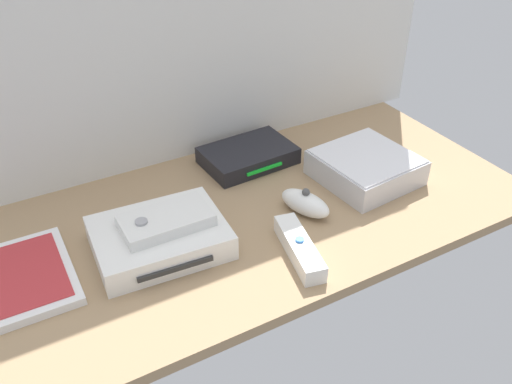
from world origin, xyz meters
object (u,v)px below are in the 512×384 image
(mini_computer, at_px, (366,167))
(network_router, at_px, (248,155))
(remote_classic_pad, at_px, (166,220))
(game_console, at_px, (160,238))
(remote_nunchuk, at_px, (305,203))
(remote_wand, at_px, (301,247))
(game_case, at_px, (26,277))

(mini_computer, relative_size, network_router, 0.99)
(mini_computer, distance_m, network_router, 0.24)
(mini_computer, relative_size, remote_classic_pad, 1.27)
(network_router, height_order, remote_classic_pad, remote_classic_pad)
(mini_computer, bearing_deg, remote_classic_pad, -179.38)
(game_console, bearing_deg, network_router, 37.44)
(game_console, xyz_separation_m, remote_nunchuk, (0.26, -0.03, -0.00))
(remote_wand, bearing_deg, remote_classic_pad, 157.48)
(game_console, relative_size, remote_classic_pad, 1.53)
(game_console, xyz_separation_m, mini_computer, (0.43, 0.00, 0.00))
(mini_computer, height_order, network_router, mini_computer)
(remote_wand, height_order, remote_classic_pad, remote_classic_pad)
(remote_wand, bearing_deg, mini_computer, 41.20)
(game_case, bearing_deg, remote_classic_pad, -7.10)
(game_case, xyz_separation_m, remote_nunchuk, (0.47, -0.06, 0.01))
(network_router, bearing_deg, remote_classic_pad, -148.03)
(game_console, distance_m, remote_nunchuk, 0.26)
(game_console, relative_size, mini_computer, 1.20)
(game_console, bearing_deg, game_case, 176.22)
(game_console, bearing_deg, remote_wand, -29.21)
(game_console, xyz_separation_m, network_router, (0.26, 0.17, -0.00))
(remote_nunchuk, bearing_deg, remote_classic_pad, 153.21)
(mini_computer, height_order, remote_wand, mini_computer)
(game_console, distance_m, mini_computer, 0.43)
(game_console, relative_size, game_case, 1.15)
(game_case, bearing_deg, remote_nunchuk, -6.69)
(remote_wand, distance_m, remote_classic_pad, 0.22)
(mini_computer, xyz_separation_m, remote_classic_pad, (-0.41, -0.00, 0.03))
(remote_nunchuk, bearing_deg, game_console, 153.19)
(mini_computer, xyz_separation_m, remote_wand, (-0.23, -0.13, -0.01))
(game_case, distance_m, remote_nunchuk, 0.47)
(mini_computer, xyz_separation_m, network_router, (-0.17, 0.16, -0.01))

